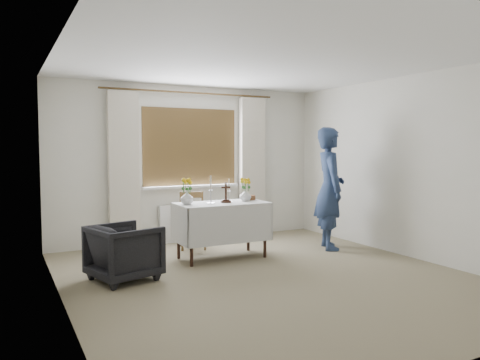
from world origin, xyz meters
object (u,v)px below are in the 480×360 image
altar_table (222,230)px  wooden_chair (193,220)px  armchair (124,252)px  flower_vase_right (245,195)px  wooden_cross (226,192)px  flower_vase_left (187,198)px  person (330,188)px

altar_table → wooden_chair: 0.78m
armchair → flower_vase_right: size_ratio=4.19×
altar_table → wooden_cross: bearing=-17.5°
flower_vase_right → altar_table: bearing=-177.3°
wooden_chair → altar_table: bearing=-64.0°
wooden_chair → armchair: size_ratio=1.19×
armchair → flower_vase_right: 1.95m
altar_table → wooden_cross: 0.52m
armchair → flower_vase_right: bearing=-90.9°
wooden_chair → flower_vase_right: flower_vase_right is taller
armchair → flower_vase_left: 1.20m
flower_vase_left → altar_table: bearing=-5.5°
armchair → wooden_cross: 1.66m
wooden_chair → wooden_cross: wooden_cross is taller
wooden_chair → person: 2.10m
wooden_chair → wooden_cross: 0.93m
wooden_chair → armchair: (-1.32, -1.22, -0.10)m
altar_table → armchair: altar_table is taller
wooden_chair → wooden_cross: (0.18, -0.78, 0.48)m
flower_vase_left → flower_vase_right: 0.86m
wooden_chair → person: (1.81, -0.95, 0.48)m
altar_table → wooden_chair: bearing=99.4°
wooden_chair → flower_vase_left: size_ratio=4.68×
altar_table → flower_vase_right: 0.60m
person → flower_vase_left: 2.19m
person → wooden_cross: 1.64m
wooden_chair → flower_vase_left: flower_vase_left is taller
armchair → person: bearing=-100.6°
wooden_chair → flower_vase_left: 0.91m
wooden_cross → flower_vase_left: wooden_cross is taller
altar_table → wooden_chair: wooden_chair is taller
flower_vase_right → wooden_cross: bearing=-173.9°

